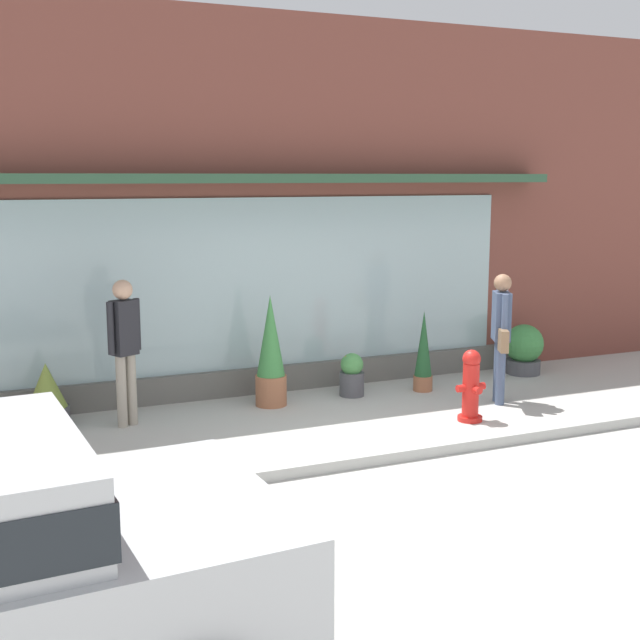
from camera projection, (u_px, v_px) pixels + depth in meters
name	position (u px, v px, depth m)	size (l,w,h in m)	color
ground_plane	(388.00, 453.00, 8.97)	(60.00, 60.00, 0.00)	#B2AFA8
curb_strip	(397.00, 454.00, 8.77)	(14.00, 0.24, 0.12)	#B2B2AD
storefront	(282.00, 210.00, 11.42)	(14.00, 0.81, 5.09)	brown
fire_hydrant	(471.00, 386.00, 10.09)	(0.38, 0.34, 0.89)	red
pedestrian_with_handbag	(501.00, 328.00, 10.77)	(0.41, 0.64, 1.71)	#475675
pedestrian_passerby	(125.00, 341.00, 9.79)	(0.42, 0.30, 1.76)	#9E9384
potted_plant_by_entrance	(524.00, 349.00, 12.52)	(0.58, 0.58, 0.75)	#4C4C51
potted_plant_doorstep	(271.00, 353.00, 10.74)	(0.41, 0.41, 1.45)	#9E6042
potted_plant_trailing_edge	(423.00, 352.00, 11.50)	(0.27, 0.27, 1.13)	#9E6042
potted_plant_low_front	(47.00, 396.00, 9.86)	(0.51, 0.51, 0.78)	#4C4C51
potted_plant_window_left	(352.00, 375.00, 11.28)	(0.34, 0.34, 0.59)	#4C4C51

